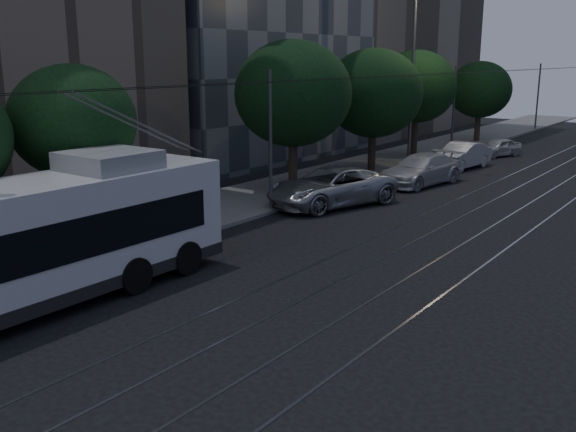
# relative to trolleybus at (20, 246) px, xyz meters

# --- Properties ---
(ground) EXTENTS (120.00, 120.00, 0.00)m
(ground) POSITION_rel_trolleybus_xyz_m (3.65, 2.68, -1.79)
(ground) COLOR black
(ground) RESTS_ON ground
(sidewalk) EXTENTS (5.00, 90.00, 0.15)m
(sidewalk) POSITION_rel_trolleybus_xyz_m (-3.85, 22.68, -1.72)
(sidewalk) COLOR slate
(sidewalk) RESTS_ON ground
(tram_rails) EXTENTS (4.52, 90.00, 0.02)m
(tram_rails) POSITION_rel_trolleybus_xyz_m (6.15, 22.68, -1.78)
(tram_rails) COLOR gray
(tram_rails) RESTS_ON ground
(overhead_wires) EXTENTS (2.23, 90.00, 6.00)m
(overhead_wires) POSITION_rel_trolleybus_xyz_m (-1.33, 22.68, 1.68)
(overhead_wires) COLOR black
(overhead_wires) RESTS_ON ground
(trolleybus) EXTENTS (2.89, 13.07, 5.63)m
(trolleybus) POSITION_rel_trolleybus_xyz_m (0.00, 0.00, 0.00)
(trolleybus) COLOR silver
(trolleybus) RESTS_ON ground
(pickup_silver) EXTENTS (4.58, 6.70, 1.70)m
(pickup_silver) POSITION_rel_trolleybus_xyz_m (-0.22, 15.24, -0.94)
(pickup_silver) COLOR #B0B2B8
(pickup_silver) RESTS_ON ground
(car_white_a) EXTENTS (2.82, 4.28, 1.36)m
(car_white_a) POSITION_rel_trolleybus_xyz_m (0.15, 16.68, -1.11)
(car_white_a) COLOR silver
(car_white_a) RESTS_ON ground
(car_white_b) EXTENTS (3.12, 5.76, 1.58)m
(car_white_b) POSITION_rel_trolleybus_xyz_m (0.95, 22.20, -1.00)
(car_white_b) COLOR #B3B3B8
(car_white_b) RESTS_ON ground
(car_white_c) EXTENTS (2.20, 4.86, 1.55)m
(car_white_c) POSITION_rel_trolleybus_xyz_m (0.75, 28.28, -1.02)
(car_white_c) COLOR #B9B9BD
(car_white_c) RESTS_ON ground
(car_white_d) EXTENTS (2.64, 3.83, 1.21)m
(car_white_d) POSITION_rel_trolleybus_xyz_m (0.95, 34.47, -1.19)
(car_white_d) COLOR #B6B7BA
(car_white_d) RESTS_ON ground
(tree_1) EXTENTS (4.03, 4.03, 6.30)m
(tree_1) POSITION_rel_trolleybus_xyz_m (-2.85, 3.91, 2.66)
(tree_1) COLOR black
(tree_1) RESTS_ON ground
(tree_2) EXTENTS (5.65, 5.65, 7.35)m
(tree_2) POSITION_rel_trolleybus_xyz_m (-3.35, 16.68, 3.01)
(tree_2) COLOR black
(tree_2) RESTS_ON ground
(tree_3) EXTENTS (5.54, 5.54, 7.03)m
(tree_3) POSITION_rel_trolleybus_xyz_m (-2.85, 23.77, 2.74)
(tree_3) COLOR black
(tree_3) RESTS_ON ground
(tree_4) EXTENTS (5.17, 5.17, 7.00)m
(tree_4) POSITION_rel_trolleybus_xyz_m (-3.28, 30.26, 2.87)
(tree_4) COLOR black
(tree_4) RESTS_ON ground
(tree_5) EXTENTS (4.80, 4.80, 6.26)m
(tree_5) POSITION_rel_trolleybus_xyz_m (-2.85, 40.82, 2.30)
(tree_5) COLOR black
(tree_5) RESTS_ON ground
(streetlamp_far) EXTENTS (2.70, 0.44, 11.35)m
(streetlamp_far) POSITION_rel_trolleybus_xyz_m (-1.72, 27.18, 4.97)
(streetlamp_far) COLOR #4F4F51
(streetlamp_far) RESTS_ON ground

